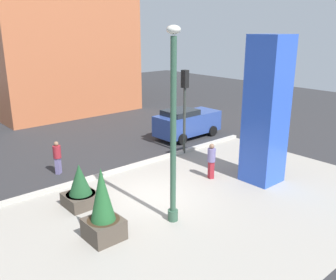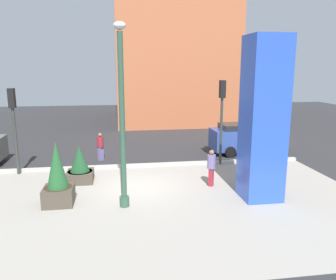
{
  "view_description": "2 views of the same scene",
  "coord_description": "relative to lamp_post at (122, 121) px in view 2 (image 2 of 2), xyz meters",
  "views": [
    {
      "loc": [
        -8.31,
        -10.59,
        6.53
      ],
      "look_at": [
        1.12,
        0.31,
        2.09
      ],
      "focal_mm": 39.31,
      "sensor_mm": 36.0,
      "label": 1
    },
    {
      "loc": [
        -0.79,
        -13.9,
        5.06
      ],
      "look_at": [
        1.4,
        0.5,
        1.96
      ],
      "focal_mm": 36.14,
      "sensor_mm": 36.0,
      "label": 2
    }
  ],
  "objects": [
    {
      "name": "car_far_lane",
      "position": [
        7.47,
        7.12,
        -2.28
      ],
      "size": [
        4.28,
        2.05,
        1.81
      ],
      "color": "#2D4793",
      "rests_on": "ground_plane"
    },
    {
      "name": "potted_plant_mid_plaza",
      "position": [
        -1.91,
        3.1,
        -2.5
      ],
      "size": [
        1.17,
        1.17,
        1.69
      ],
      "color": "#4C4238",
      "rests_on": "ground_plane"
    },
    {
      "name": "lamp_post",
      "position": [
        0.0,
        0.0,
        0.0
      ],
      "size": [
        0.44,
        0.44,
        6.59
      ],
      "color": "#335642",
      "rests_on": "ground_plane"
    },
    {
      "name": "curb_strip",
      "position": [
        0.62,
        5.08,
        -3.13
      ],
      "size": [
        18.0,
        0.24,
        0.16
      ],
      "primitive_type": "cube",
      "color": "#B7B2A8",
      "rests_on": "ground_plane"
    },
    {
      "name": "potted_plant_near_right",
      "position": [
        -2.44,
        0.58,
        -2.19
      ],
      "size": [
        1.1,
        1.1,
        2.43
      ],
      "color": "#4C4238",
      "rests_on": "ground_plane"
    },
    {
      "name": "traffic_light_far_side",
      "position": [
        -5.0,
        4.75,
        -0.4
      ],
      "size": [
        0.28,
        0.42,
        4.14
      ],
      "color": "#333833",
      "rests_on": "ground_plane"
    },
    {
      "name": "traffic_light_corner",
      "position": [
        5.24,
        5.01,
        -0.21
      ],
      "size": [
        0.28,
        0.42,
        4.45
      ],
      "color": "#333833",
      "rests_on": "ground_plane"
    },
    {
      "name": "plaza_pavement",
      "position": [
        0.62,
        -0.04,
        -3.21
      ],
      "size": [
        18.0,
        10.0,
        0.02
      ],
      "primitive_type": "cube",
      "color": "#9E998E",
      "rests_on": "ground_plane"
    },
    {
      "name": "ground_plane",
      "position": [
        0.62,
        5.96,
        -3.21
      ],
      "size": [
        60.0,
        60.0,
        0.0
      ],
      "primitive_type": "plane",
      "color": "#2D2D30"
    },
    {
      "name": "pedestrian_crossing",
      "position": [
        -1.14,
        6.72,
        -2.35
      ],
      "size": [
        0.51,
        0.51,
        1.56
      ],
      "color": "slate",
      "rests_on": "ground_plane"
    },
    {
      "name": "art_pillar_blue",
      "position": [
        5.32,
        0.1,
        -0.08
      ],
      "size": [
        1.45,
        1.45,
        6.26
      ],
      "primitive_type": "cube",
      "color": "blue",
      "rests_on": "ground_plane"
    },
    {
      "name": "pedestrian_by_curb",
      "position": [
        3.81,
        1.71,
        -2.32
      ],
      "size": [
        0.48,
        0.48,
        1.62
      ],
      "color": "maroon",
      "rests_on": "ground_plane"
    }
  ]
}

